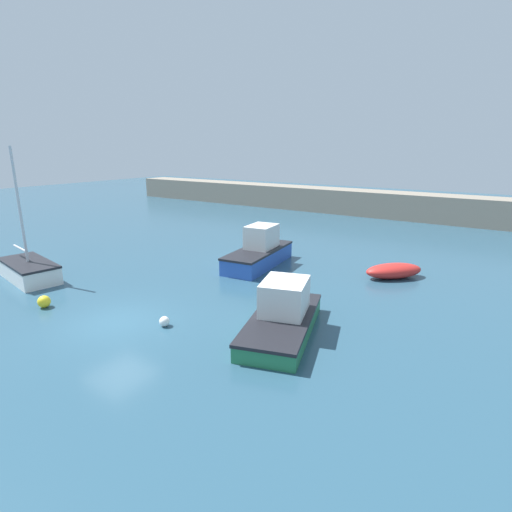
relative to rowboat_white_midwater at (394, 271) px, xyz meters
name	(u,v)px	position (x,y,z in m)	size (l,w,h in m)	color
ground_plane	(117,324)	(-7.72, -11.91, -0.50)	(120.00, 120.00, 0.20)	#284C60
harbor_breakwater	(371,203)	(-7.72, 19.34, 0.84)	(63.58, 3.34, 2.48)	gray
rowboat_white_midwater	(394,271)	(0.00, 0.00, 0.00)	(3.15, 3.21, 0.80)	red
motorboat_grey_hull	(283,315)	(-1.71, -8.92, 0.28)	(3.68, 5.81, 1.97)	#287A4C
sailboat_tall_mast	(29,270)	(-15.98, -11.06, 0.15)	(4.48, 2.55, 6.88)	white
motorboat_with_cabin	(259,252)	(-7.34, -2.02, 0.42)	(2.69, 5.86, 2.36)	#2D56B7
mooring_buoy_white	(164,321)	(-5.80, -11.12, -0.20)	(0.41, 0.41, 0.41)	white
mooring_buoy_yellow	(44,302)	(-11.61, -12.72, -0.13)	(0.54, 0.54, 0.54)	yellow
mooring_buoy_red	(272,231)	(-11.16, 5.61, -0.12)	(0.57, 0.57, 0.57)	red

